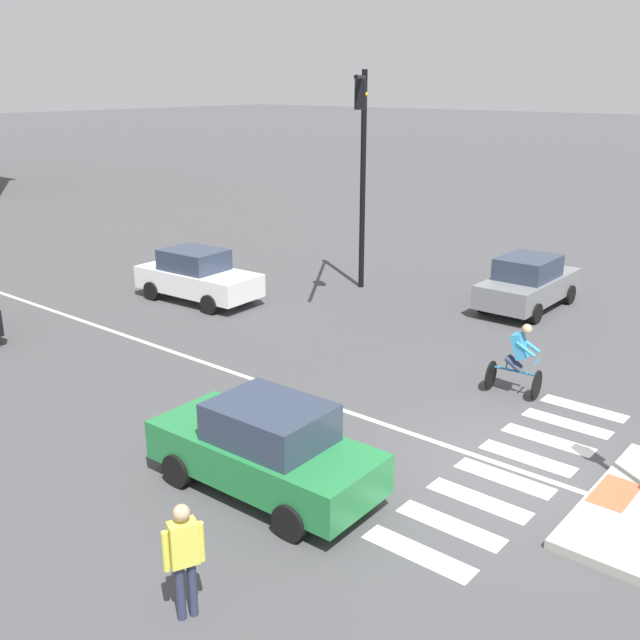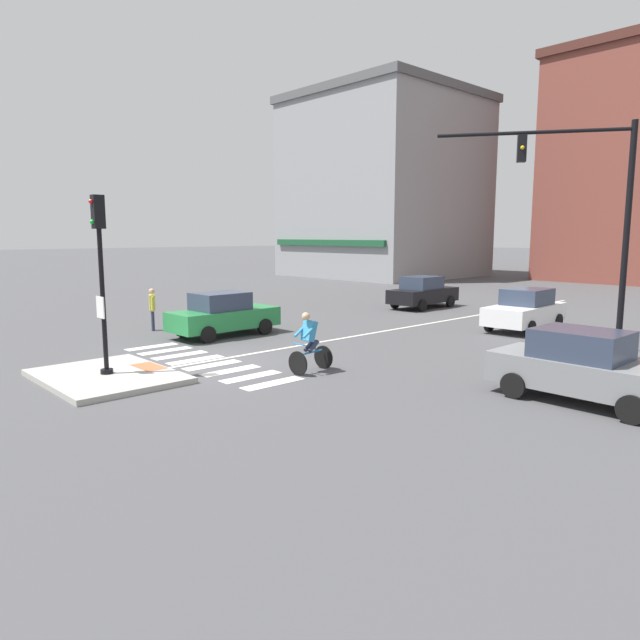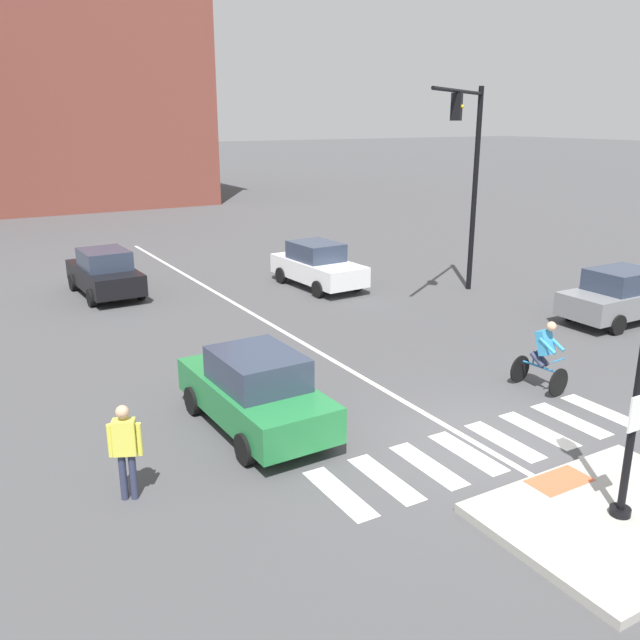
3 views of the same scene
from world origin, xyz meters
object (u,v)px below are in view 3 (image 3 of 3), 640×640
(car_green_westbound_near, at_px, (255,391))
(pedestrian_at_curb_left, at_px, (125,445))
(traffic_light_mast, at_px, (469,161))
(car_white_eastbound_far, at_px, (318,265))
(cyclist, at_px, (543,354))
(car_black_westbound_distant, at_px, (105,273))
(car_grey_cross_right, at_px, (622,296))

(car_green_westbound_near, relative_size, pedestrian_at_curb_left, 2.48)
(traffic_light_mast, height_order, car_white_eastbound_far, traffic_light_mast)
(traffic_light_mast, distance_m, cyclist, 9.32)
(cyclist, bearing_deg, pedestrian_at_curb_left, 179.17)
(car_green_westbound_near, distance_m, car_black_westbound_distant, 12.24)
(car_white_eastbound_far, bearing_deg, car_grey_cross_right, -55.29)
(car_black_westbound_distant, bearing_deg, cyclist, -64.42)
(car_black_westbound_distant, distance_m, car_grey_cross_right, 17.01)
(cyclist, bearing_deg, car_grey_cross_right, 22.64)
(car_black_westbound_distant, distance_m, pedestrian_at_curb_left, 13.89)
(car_green_westbound_near, distance_m, car_white_eastbound_far, 11.83)
(car_black_westbound_distant, xyz_separation_m, car_white_eastbound_far, (7.04, -2.67, 0.00))
(traffic_light_mast, distance_m, car_black_westbound_distant, 13.04)
(traffic_light_mast, height_order, pedestrian_at_curb_left, traffic_light_mast)
(car_black_westbound_distant, xyz_separation_m, cyclist, (6.57, -13.74, 0.06))
(traffic_light_mast, height_order, cyclist, traffic_light_mast)
(car_white_eastbound_far, bearing_deg, car_black_westbound_distant, 159.22)
(car_black_westbound_distant, xyz_separation_m, pedestrian_at_curb_left, (-2.85, -13.60, 0.17))
(car_grey_cross_right, distance_m, cyclist, 6.83)
(traffic_light_mast, xyz_separation_m, car_white_eastbound_far, (-3.73, 3.63, -3.81))
(traffic_light_mast, distance_m, car_green_westbound_near, 12.81)
(car_white_eastbound_far, distance_m, pedestrian_at_curb_left, 14.74)
(traffic_light_mast, xyz_separation_m, pedestrian_at_curb_left, (-13.61, -7.30, -3.64))
(car_green_westbound_near, relative_size, cyclist, 2.46)
(traffic_light_mast, bearing_deg, car_white_eastbound_far, 135.76)
(traffic_light_mast, distance_m, car_white_eastbound_far, 6.45)
(car_black_westbound_distant, relative_size, car_white_eastbound_far, 0.99)
(pedestrian_at_curb_left, bearing_deg, traffic_light_mast, 28.20)
(car_green_westbound_near, distance_m, car_grey_cross_right, 12.85)
(car_white_eastbound_far, bearing_deg, pedestrian_at_curb_left, -132.13)
(car_grey_cross_right, bearing_deg, car_green_westbound_near, -174.91)
(car_white_eastbound_far, bearing_deg, car_green_westbound_near, -126.00)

